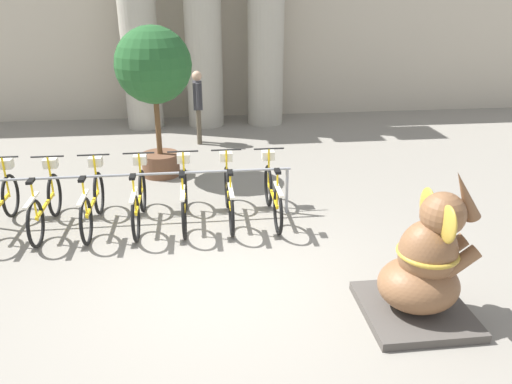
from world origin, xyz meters
TOP-DOWN VIEW (x-y plane):
  - ground_plane at (0.00, 0.00)m, footprint 60.00×60.00m
  - building_facade at (0.00, 8.60)m, footprint 20.00×0.20m
  - column_left at (-1.55, 7.60)m, footprint 1.13×1.13m
  - column_middle at (0.00, 7.60)m, footprint 1.13×1.13m
  - column_right at (1.55, 7.60)m, footprint 1.13×1.13m
  - bike_rack at (-1.15, 1.95)m, footprint 4.66×0.05m
  - bicycle_1 at (-2.50, 1.80)m, footprint 0.48×1.71m
  - bicycle_2 at (-1.82, 1.80)m, footprint 0.48×1.71m
  - bicycle_3 at (-1.15, 1.82)m, footprint 0.48×1.71m
  - bicycle_4 at (-0.47, 1.82)m, footprint 0.48×1.71m
  - bicycle_5 at (0.21, 1.82)m, footprint 0.48×1.71m
  - bicycle_6 at (0.88, 1.80)m, footprint 0.48×1.71m
  - elephant_statue at (2.13, -0.87)m, footprint 1.14×1.14m
  - person_pedestrian at (-0.20, 5.96)m, footprint 0.22×0.47m
  - potted_tree at (-0.96, 3.94)m, footprint 1.37×1.37m

SIDE VIEW (x-z plane):
  - ground_plane at x=0.00m, z-range 0.00..0.00m
  - bicycle_1 at x=-2.50m, z-range -0.10..0.91m
  - bicycle_2 at x=-1.82m, z-range -0.10..0.91m
  - bicycle_3 at x=-1.15m, z-range -0.10..0.91m
  - bicycle_4 at x=-0.47m, z-range -0.10..0.91m
  - bicycle_5 at x=0.21m, z-range -0.10..0.91m
  - bicycle_6 at x=0.88m, z-range -0.10..0.91m
  - elephant_statue at x=2.13m, z-range -0.27..1.44m
  - bike_rack at x=-1.15m, z-range 0.24..1.01m
  - person_pedestrian at x=-0.20m, z-range 0.16..1.81m
  - potted_tree at x=-0.96m, z-range 0.55..3.31m
  - column_left at x=-1.55m, z-range 0.04..5.20m
  - column_middle at x=0.00m, z-range 0.04..5.20m
  - column_right at x=1.55m, z-range 0.04..5.20m
  - building_facade at x=0.00m, z-range 0.00..6.00m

